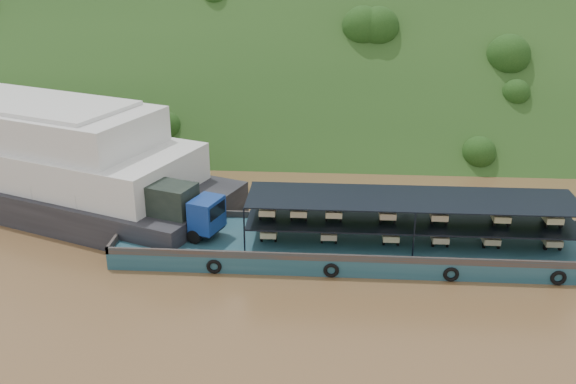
{
  "coord_description": "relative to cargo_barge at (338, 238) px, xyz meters",
  "views": [
    {
      "loc": [
        1.12,
        -42.78,
        21.52
      ],
      "look_at": [
        -2.0,
        3.0,
        3.2
      ],
      "focal_mm": 40.0,
      "sensor_mm": 36.0,
      "label": 1
    }
  ],
  "objects": [
    {
      "name": "cargo_barge",
      "position": [
        0.0,
        0.0,
        0.0
      ],
      "size": [
        35.0,
        7.18,
        4.89
      ],
      "color": "#153E4B",
      "rests_on": "ground"
    },
    {
      "name": "hillside",
      "position": [
        -1.89,
        36.85,
        -1.23
      ],
      "size": [
        140.0,
        39.6,
        39.6
      ],
      "primitive_type": "cube",
      "rotation": [
        0.79,
        0.0,
        0.0
      ],
      "color": "#1D3B15",
      "rests_on": "ground"
    },
    {
      "name": "ground",
      "position": [
        -1.89,
        0.85,
        -1.23
      ],
      "size": [
        160.0,
        160.0,
        0.0
      ],
      "primitive_type": "plane",
      "color": "brown",
      "rests_on": "ground"
    }
  ]
}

